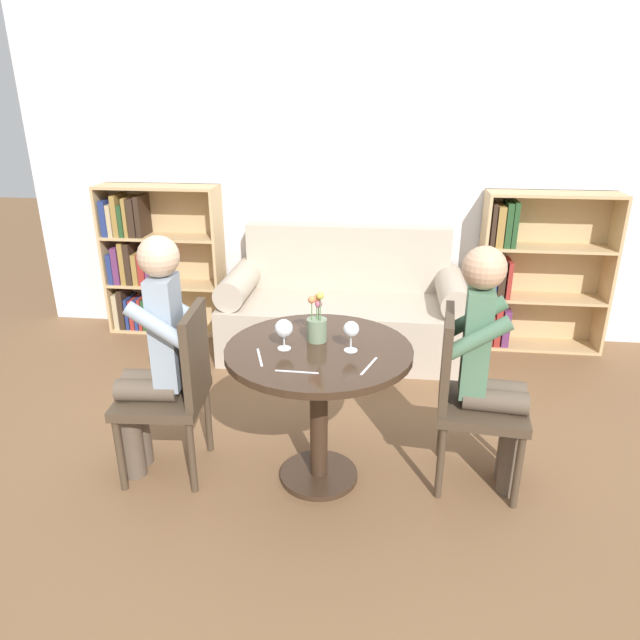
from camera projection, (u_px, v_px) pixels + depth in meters
name	position (u px, v px, depth m)	size (l,w,h in m)	color
ground_plane	(319.00, 477.00, 2.96)	(16.00, 16.00, 0.00)	brown
back_wall	(350.00, 165.00, 4.36)	(5.20, 0.05, 2.70)	silver
round_table	(319.00, 377.00, 2.75)	(0.89, 0.89, 0.74)	#382619
couch	(344.00, 312.00, 4.35)	(1.80, 0.80, 0.92)	#B7A893
bookshelf_left	(150.00, 260.00, 4.66)	(0.95, 0.28, 1.20)	tan
bookshelf_right	(526.00, 273.00, 4.35)	(0.95, 0.28, 1.20)	tan
chair_left	(175.00, 386.00, 2.85)	(0.45, 0.45, 0.90)	#473828
chair_right	(468.00, 393.00, 2.78)	(0.46, 0.46, 0.90)	#473828
person_left	(154.00, 356.00, 2.79)	(0.43, 0.36, 1.26)	brown
person_right	(491.00, 366.00, 2.70)	(0.44, 0.37, 1.23)	brown
wine_glass_left	(284.00, 329.00, 2.64)	(0.09, 0.09, 0.15)	white
wine_glass_right	(351.00, 330.00, 2.62)	(0.07, 0.07, 0.15)	white
flower_vase	(317.00, 325.00, 2.74)	(0.10, 0.10, 0.26)	gray
knife_left_setting	(369.00, 366.00, 2.50)	(0.07, 0.18, 0.00)	silver
fork_left_setting	(297.00, 372.00, 2.45)	(0.19, 0.02, 0.00)	silver
knife_right_setting	(260.00, 357.00, 2.59)	(0.07, 0.18, 0.00)	silver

